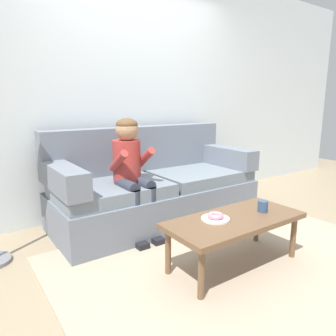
% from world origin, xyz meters
% --- Properties ---
extents(ground, '(10.00, 10.00, 0.00)m').
position_xyz_m(ground, '(0.00, 0.00, 0.00)').
color(ground, '#9E896B').
extents(wall_back, '(8.00, 0.10, 2.80)m').
position_xyz_m(wall_back, '(0.00, 1.40, 1.40)').
color(wall_back, silver).
rests_on(wall_back, ground).
extents(area_rug, '(2.74, 1.91, 0.01)m').
position_xyz_m(area_rug, '(0.00, -0.25, 0.01)').
color(area_rug, tan).
rests_on(area_rug, ground).
extents(couch, '(2.12, 0.90, 0.98)m').
position_xyz_m(couch, '(-0.06, 0.85, 0.35)').
color(couch, slate).
rests_on(couch, ground).
extents(coffee_table, '(1.09, 0.49, 0.39)m').
position_xyz_m(coffee_table, '(-0.08, -0.32, 0.35)').
color(coffee_table, brown).
rests_on(coffee_table, ground).
extents(person_child, '(0.34, 0.58, 1.10)m').
position_xyz_m(person_child, '(-0.44, 0.64, 0.67)').
color(person_child, '#AD3833').
rests_on(person_child, ground).
extents(plate, '(0.21, 0.21, 0.01)m').
position_xyz_m(plate, '(-0.23, -0.27, 0.40)').
color(plate, white).
rests_on(plate, coffee_table).
extents(donut, '(0.17, 0.17, 0.04)m').
position_xyz_m(donut, '(-0.23, -0.27, 0.43)').
color(donut, pink).
rests_on(donut, plate).
extents(mug, '(0.08, 0.08, 0.09)m').
position_xyz_m(mug, '(0.20, -0.35, 0.44)').
color(mug, '#334C72').
rests_on(mug, coffee_table).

